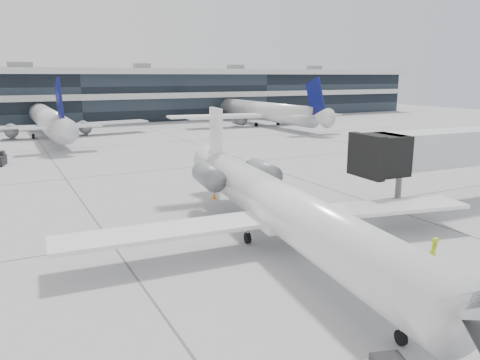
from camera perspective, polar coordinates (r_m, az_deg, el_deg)
ground at (r=32.08m, az=2.47°, el=-4.97°), size 220.00×220.00×0.00m
terminal at (r=109.66m, az=-19.65°, el=9.44°), size 170.00×22.00×10.00m
bg_jet_center at (r=82.39m, az=-22.23°, el=4.92°), size 32.00×40.00×9.60m
bg_jet_right at (r=94.72m, az=2.72°, el=6.72°), size 32.00×40.00×9.60m
regional_jet at (r=26.67m, az=4.95°, el=-3.16°), size 24.94×31.12×7.19m
jet_bridge at (r=40.45m, az=25.90°, el=3.63°), size 18.20×4.54×5.84m
ramp_worker at (r=25.61m, az=22.47°, el=-8.41°), size 0.80×0.70×1.84m
traffic_cone at (r=37.64m, az=-3.16°, el=-1.90°), size 0.42×0.42×0.56m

